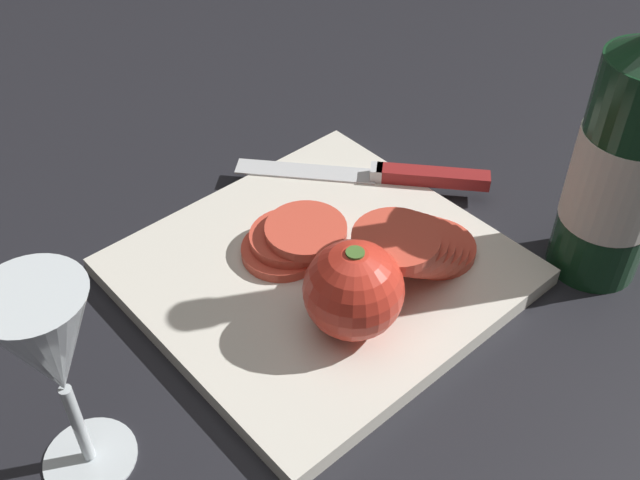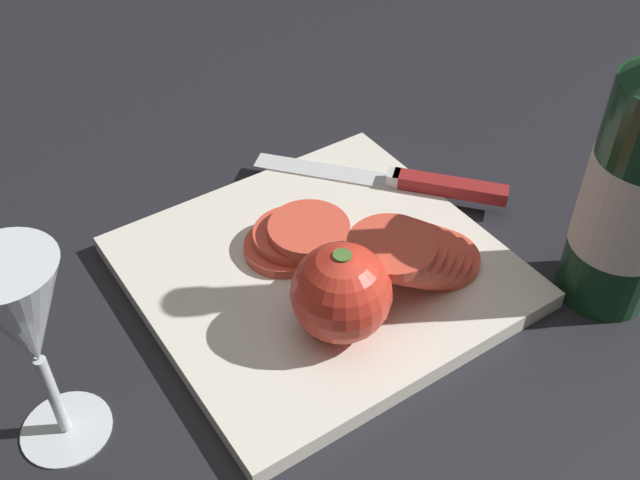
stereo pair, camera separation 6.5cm
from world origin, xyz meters
name	(u,v)px [view 2 (the right image)]	position (x,y,z in m)	size (l,w,h in m)	color
ground_plane	(227,291)	(0.00, 0.00, 0.00)	(3.00, 3.00, 0.00)	black
cutting_board	(320,271)	(0.08, -0.03, 0.01)	(0.31, 0.30, 0.02)	silver
wine_bottle	(638,185)	(0.28, -0.19, 0.12)	(0.08, 0.08, 0.33)	#14381E
wine_glass	(24,323)	(-0.17, -0.06, 0.12)	(0.07, 0.07, 0.17)	silver
whole_tomato	(341,293)	(0.05, -0.10, 0.06)	(0.08, 0.08, 0.08)	red
knife	(422,183)	(0.23, 0.00, 0.02)	(0.19, 0.21, 0.01)	silver
tomato_slice_stack_near	(416,253)	(0.14, -0.09, 0.05)	(0.13, 0.08, 0.06)	#DB4C38
tomato_slice_stack_far	(296,237)	(0.07, 0.00, 0.03)	(0.09, 0.09, 0.03)	#DB4C38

